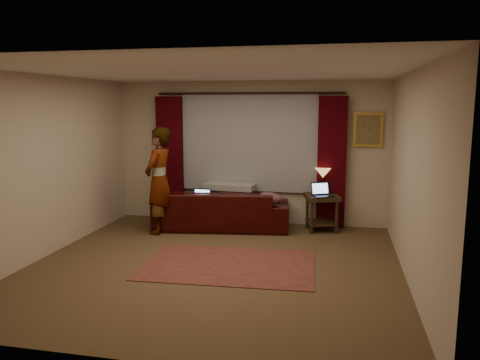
# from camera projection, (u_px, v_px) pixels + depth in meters

# --- Properties ---
(floor) EXTENTS (5.00, 5.00, 0.01)m
(floor) POSITION_uv_depth(u_px,v_px,m) (215.00, 266.00, 6.42)
(floor) COLOR brown
(floor) RESTS_ON ground
(ceiling) EXTENTS (5.00, 5.00, 0.02)m
(ceiling) POSITION_uv_depth(u_px,v_px,m) (213.00, 71.00, 6.00)
(ceiling) COLOR silver
(ceiling) RESTS_ON ground
(wall_back) EXTENTS (5.00, 0.02, 2.60)m
(wall_back) POSITION_uv_depth(u_px,v_px,m) (249.00, 153.00, 8.62)
(wall_back) COLOR #C5B298
(wall_back) RESTS_ON ground
(wall_front) EXTENTS (5.00, 0.02, 2.60)m
(wall_front) POSITION_uv_depth(u_px,v_px,m) (133.00, 214.00, 3.79)
(wall_front) COLOR #C5B298
(wall_front) RESTS_ON ground
(wall_left) EXTENTS (0.02, 5.00, 2.60)m
(wall_left) POSITION_uv_depth(u_px,v_px,m) (46.00, 166.00, 6.72)
(wall_left) COLOR #C5B298
(wall_left) RESTS_ON ground
(wall_right) EXTENTS (0.02, 5.00, 2.60)m
(wall_right) POSITION_uv_depth(u_px,v_px,m) (412.00, 178.00, 5.70)
(wall_right) COLOR #C5B298
(wall_right) RESTS_ON ground
(sheer_curtain) EXTENTS (2.50, 0.05, 1.80)m
(sheer_curtain) POSITION_uv_depth(u_px,v_px,m) (249.00, 142.00, 8.53)
(sheer_curtain) COLOR gray
(sheer_curtain) RESTS_ON wall_back
(drape_left) EXTENTS (0.50, 0.14, 2.30)m
(drape_left) POSITION_uv_depth(u_px,v_px,m) (170.00, 158.00, 8.84)
(drape_left) COLOR #320207
(drape_left) RESTS_ON floor
(drape_right) EXTENTS (0.50, 0.14, 2.30)m
(drape_right) POSITION_uv_depth(u_px,v_px,m) (332.00, 162.00, 8.23)
(drape_right) COLOR #320207
(drape_right) RESTS_ON floor
(curtain_rod) EXTENTS (0.04, 0.04, 3.40)m
(curtain_rod) POSITION_uv_depth(u_px,v_px,m) (248.00, 93.00, 8.34)
(curtain_rod) COLOR black
(curtain_rod) RESTS_ON wall_back
(picture_frame) EXTENTS (0.50, 0.04, 0.60)m
(picture_frame) POSITION_uv_depth(u_px,v_px,m) (368.00, 130.00, 8.09)
(picture_frame) COLOR gold
(picture_frame) RESTS_ON wall_back
(sofa) EXTENTS (2.48, 1.33, 0.95)m
(sofa) POSITION_uv_depth(u_px,v_px,m) (222.00, 202.00, 8.29)
(sofa) COLOR black
(sofa) RESTS_ON floor
(throw_blanket) EXTENTS (0.95, 0.45, 0.11)m
(throw_blanket) POSITION_uv_depth(u_px,v_px,m) (229.00, 173.00, 8.47)
(throw_blanket) COLOR #989792
(throw_blanket) RESTS_ON sofa
(clothing_pile) EXTENTS (0.49, 0.38, 0.21)m
(clothing_pile) POSITION_uv_depth(u_px,v_px,m) (268.00, 199.00, 8.03)
(clothing_pile) COLOR brown
(clothing_pile) RESTS_ON sofa
(laptop_sofa) EXTENTS (0.36, 0.38, 0.23)m
(laptop_sofa) POSITION_uv_depth(u_px,v_px,m) (199.00, 197.00, 8.15)
(laptop_sofa) COLOR black
(laptop_sofa) RESTS_ON sofa
(area_rug) EXTENTS (2.41, 1.67, 0.01)m
(area_rug) POSITION_uv_depth(u_px,v_px,m) (229.00, 265.00, 6.41)
(area_rug) COLOR brown
(area_rug) RESTS_ON floor
(end_table) EXTENTS (0.67, 0.67, 0.63)m
(end_table) POSITION_uv_depth(u_px,v_px,m) (322.00, 213.00, 8.13)
(end_table) COLOR black
(end_table) RESTS_ON floor
(tiffany_lamp) EXTENTS (0.38, 0.38, 0.44)m
(tiffany_lamp) POSITION_uv_depth(u_px,v_px,m) (323.00, 181.00, 8.22)
(tiffany_lamp) COLOR olive
(tiffany_lamp) RESTS_ON end_table
(laptop_table) EXTENTS (0.45, 0.46, 0.23)m
(laptop_table) POSITION_uv_depth(u_px,v_px,m) (323.00, 190.00, 7.91)
(laptop_table) COLOR black
(laptop_table) RESTS_ON end_table
(person) EXTENTS (0.59, 0.59, 1.81)m
(person) POSITION_uv_depth(u_px,v_px,m) (159.00, 181.00, 7.92)
(person) COLOR #989792
(person) RESTS_ON floor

